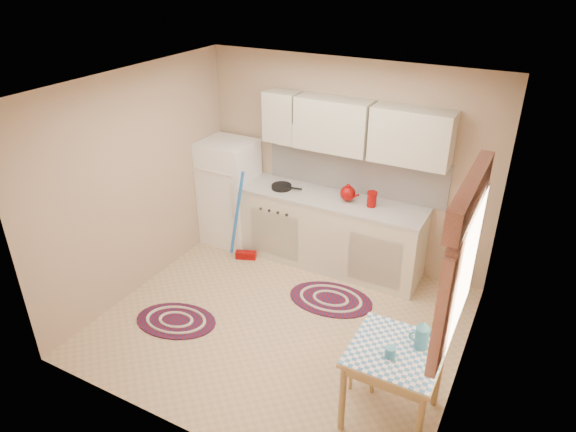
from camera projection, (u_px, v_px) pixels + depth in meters
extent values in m
plane|color=tan|center=(283.00, 322.00, 5.49)|extent=(3.60, 3.60, 0.00)
cube|color=silver|center=(281.00, 88.00, 4.34)|extent=(3.60, 3.20, 0.04)
cube|color=tan|center=(345.00, 164.00, 6.17)|extent=(3.60, 0.04, 2.50)
cube|color=tan|center=(175.00, 310.00, 3.66)|extent=(3.60, 0.04, 2.50)
cube|color=tan|center=(139.00, 183.00, 5.66)|extent=(0.04, 3.20, 2.50)
cube|color=tan|center=(476.00, 267.00, 4.16)|extent=(0.04, 3.20, 2.50)
cube|color=white|center=(354.00, 171.00, 6.13)|extent=(2.25, 0.03, 0.55)
cube|color=beige|center=(353.00, 127.00, 5.75)|extent=(2.25, 0.33, 0.60)
cube|color=white|center=(467.00, 268.00, 3.60)|extent=(0.04, 0.85, 0.95)
cube|color=white|center=(230.00, 192.00, 6.76)|extent=(0.65, 0.60, 1.40)
cube|color=beige|center=(331.00, 233.00, 6.32)|extent=(2.25, 0.60, 0.88)
cube|color=#B5B1AC|center=(332.00, 199.00, 6.11)|extent=(2.27, 0.62, 0.04)
cylinder|color=black|center=(282.00, 187.00, 6.32)|extent=(0.28, 0.28, 0.05)
cylinder|color=#810504|center=(372.00, 200.00, 5.86)|extent=(0.12, 0.12, 0.16)
cube|color=tan|center=(392.00, 384.00, 4.22)|extent=(0.72, 0.72, 0.72)
cylinder|color=#810504|center=(363.00, 368.00, 4.59)|extent=(0.29, 0.29, 0.42)
cylinder|color=teal|center=(390.00, 353.00, 3.96)|extent=(0.08, 0.08, 0.10)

